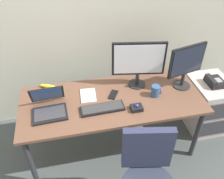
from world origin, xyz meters
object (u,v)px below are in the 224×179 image
Objects in this scene: file_cabinet at (207,104)px; cell_phone at (113,95)px; desk_phone at (215,82)px; trackball_mouse at (137,108)px; monitor_side at (186,64)px; keyboard at (102,108)px; laptop at (49,107)px; banana at (48,86)px; paper_notepad at (88,95)px; coffee_mug at (156,91)px; monitor_main at (139,61)px.

cell_phone is (-1.15, -0.04, 0.39)m from file_cabinet.
trackball_mouse reaches higher than desk_phone.
monitor_side is 4.26× the size of trackball_mouse.
laptop is at bearing 169.92° from keyboard.
keyboard is at bearing -41.61° from banana.
keyboard reaches higher than cell_phone.
coffee_mug is at bearing -11.39° from paper_notepad.
keyboard is 0.24m from paper_notepad.
paper_notepad is at bearing 168.61° from coffee_mug.
coffee_mug is 0.42m from cell_phone.
trackball_mouse is 0.58× the size of banana.
banana is (-0.63, 0.25, 0.02)m from cell_phone.
desk_phone is 0.75m from coffee_mug.
desk_phone is 0.60× the size of laptop.
desk_phone reaches higher than paper_notepad.
keyboard is 0.49m from laptop.
trackball_mouse is at bearing -107.10° from monitor_main.
monitor_side is 2.25× the size of paper_notepad.
desk_phone is 1.39m from paper_notepad.
banana is (-0.49, 0.43, 0.01)m from keyboard.
coffee_mug is at bearing -18.46° from banana.
monitor_main is at bearing 72.90° from trackball_mouse.
monitor_side is (0.45, -0.12, -0.02)m from monitor_main.
coffee_mug is (0.55, 0.09, 0.05)m from keyboard.
monitor_side is at bearing 4.02° from laptop.
paper_notepad is at bearing 145.14° from trackball_mouse.
file_cabinet is 1.11m from trackball_mouse.
monitor_main is at bearing 35.19° from keyboard.
monitor_main reaches higher than keyboard.
paper_notepad reaches higher than file_cabinet.
keyboard is 1.25× the size of laptop.
cell_phone is (-0.73, 0.00, -0.27)m from monitor_side.
monitor_side is 0.93m from keyboard.
paper_notepad is at bearing 179.63° from desk_phone.
keyboard is 0.23m from cell_phone.
banana is at bearing 173.36° from file_cabinet.
paper_notepad is (-1.39, 0.01, 0.04)m from desk_phone.
coffee_mug reaches higher than paper_notepad.
monitor_main is at bearing 13.21° from laptop.
desk_phone is 1.79m from banana.
trackball_mouse is at bearing -11.01° from laptop.
monitor_main is 4.75× the size of trackball_mouse.
trackball_mouse is 0.77× the size of cell_phone.
file_cabinet is 1.35× the size of monitor_side.
coffee_mug is 0.82× the size of cell_phone.
monitor_main reaches higher than trackball_mouse.
paper_notepad is at bearing -159.06° from cell_phone.
keyboard is (-0.42, -0.30, -0.27)m from monitor_main.
laptop is (-1.77, -0.14, 0.44)m from file_cabinet.
coffee_mug is 1.09m from banana.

